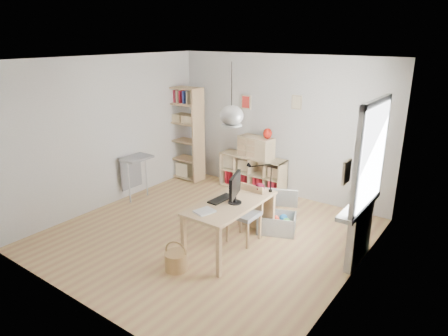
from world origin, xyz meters
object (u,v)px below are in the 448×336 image
Objects in this scene: tall_bookshelf at (184,130)px; monitor at (235,187)px; storage_chest at (277,218)px; cube_shelf at (252,175)px; drawer_chest at (256,147)px; desk at (231,208)px; chair at (246,210)px.

monitor is (2.66, -1.95, -0.10)m from tall_bookshelf.
tall_bookshelf is 3.30m from monitor.
tall_bookshelf reaches higher than storage_chest.
cube_shelf is 0.63m from drawer_chest.
monitor is at bearing -125.04° from storage_chest.
desk is at bearing -37.01° from tall_bookshelf.
monitor is (0.07, -0.00, 0.33)m from desk.
monitor is at bearing -36.36° from tall_bookshelf.
storage_chest is 1.78× the size of monitor.
monitor reaches higher than chair.
storage_chest is (0.28, 0.92, -0.45)m from desk.
cube_shelf is 1.85m from storage_chest.
tall_bookshelf is at bearing 148.91° from chair.
chair is (0.03, 0.37, -0.17)m from desk.
drawer_chest is at bearing 113.02° from desk.
storage_chest is 1.20× the size of drawer_chest.
chair is 0.63m from monitor.
chair is 1.01× the size of storage_chest.
chair reaches higher than storage_chest.
tall_bookshelf is at bearing 142.99° from desk.
tall_bookshelf reaches higher than drawer_chest.
monitor is at bearing -63.99° from cube_shelf.
drawer_chest is (-1.00, 2.19, -0.07)m from monitor.
storage_chest is (0.25, 0.55, -0.28)m from chair.
drawer_chest is at bearing 111.44° from storage_chest.
monitor is at bearing -58.52° from drawer_chest.
drawer_chest is at bearing -24.20° from cube_shelf.
storage_chest is at bearing 65.30° from chair.
tall_bookshelf is (-1.56, -0.28, 0.79)m from cube_shelf.
storage_chest is at bearing -45.24° from cube_shelf.
cube_shelf is at bearing 112.62° from storage_chest.
drawer_chest is (-0.96, 1.82, 0.43)m from chair.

